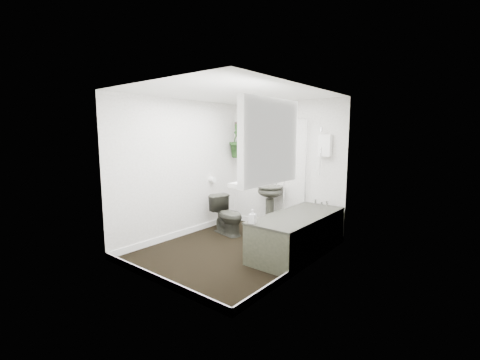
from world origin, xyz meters
The scene contains 22 objects.
floor centered at (0.00, 0.00, -0.01)m, with size 2.30×2.80×0.02m, color black.
ceiling centered at (0.00, 0.00, 2.31)m, with size 2.30×2.80×0.02m, color white.
wall_back centered at (0.00, 1.41, 1.15)m, with size 2.30×0.02×2.30m, color white.
wall_front centered at (0.00, -1.41, 1.15)m, with size 2.30×0.02×2.30m, color white.
wall_left centered at (-1.16, 0.00, 1.15)m, with size 0.02×2.80×2.30m, color white.
wall_right centered at (1.16, 0.00, 1.15)m, with size 0.02×2.80×2.30m, color white.
skirting centered at (0.00, 0.00, 0.05)m, with size 2.30×2.80×0.10m, color white.
bathtub centered at (0.80, 0.50, 0.29)m, with size 0.72×1.72×0.58m, color #2C2D25, non-canonical shape.
bath_screen centered at (0.47, 0.99, 1.28)m, with size 0.04×0.72×1.40m, color silver, non-canonical shape.
shower_box centered at (0.80, 1.34, 1.55)m, with size 0.20×0.10×0.35m, color white.
oval_mirror centered at (-0.16, 1.37, 1.50)m, with size 0.46×0.03×0.62m, color tan.
wall_sconce centered at (-0.56, 1.36, 1.40)m, with size 0.04×0.04×0.22m, color black.
toilet_roll_holder centered at (-1.10, 0.70, 0.90)m, with size 0.11×0.11×0.11m, color white.
window_recess centered at (1.09, -0.70, 1.65)m, with size 0.08×1.00×0.90m, color white.
window_sill centered at (1.02, -0.70, 1.23)m, with size 0.18×1.00×0.04m, color white.
window_blinds centered at (1.04, -0.70, 1.65)m, with size 0.01×0.86×0.76m, color white.
toilet centered at (-0.60, 0.55, 0.34)m, with size 0.38×0.66×0.67m, color #2C2D25.
pedestal_sink centered at (-0.16, 1.20, 0.41)m, with size 0.48×0.41×0.82m, color #2C2D25, non-canonical shape.
sill_plant centered at (1.04, -0.40, 1.36)m, with size 0.20×0.18×0.23m, color black.
hanging_plant centered at (-0.91, 1.25, 1.62)m, with size 0.37×0.30×0.67m, color black.
soap_bottle centered at (0.56, -0.29, 0.67)m, with size 0.08×0.08×0.18m, color black.
hanging_pot centered at (-0.91, 1.25, 1.90)m, with size 0.16×0.16×0.12m, color #2D221C.
Camera 1 is at (2.97, -3.55, 1.73)m, focal length 24.00 mm.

